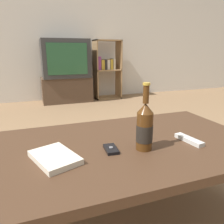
# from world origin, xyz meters

# --- Properties ---
(ground_plane) EXTENTS (12.00, 12.00, 0.00)m
(ground_plane) POSITION_xyz_m (0.00, 0.00, 0.00)
(ground_plane) COLOR #846647
(back_wall) EXTENTS (8.00, 0.05, 2.60)m
(back_wall) POSITION_xyz_m (0.00, 3.02, 1.30)
(back_wall) COLOR beige
(back_wall) RESTS_ON ground_plane
(coffee_table) EXTENTS (1.39, 0.76, 0.40)m
(coffee_table) POSITION_xyz_m (0.00, 0.00, 0.35)
(coffee_table) COLOR #422B1C
(coffee_table) RESTS_ON ground_plane
(tv_stand) EXTENTS (0.80, 0.39, 0.41)m
(tv_stand) POSITION_xyz_m (0.17, 2.76, 0.20)
(tv_stand) COLOR #4C3828
(tv_stand) RESTS_ON ground_plane
(television) EXTENTS (0.74, 0.47, 0.60)m
(television) POSITION_xyz_m (0.17, 2.75, 0.71)
(television) COLOR #2D2D2D
(television) RESTS_ON tv_stand
(bookshelf) EXTENTS (0.45, 0.30, 1.01)m
(bookshelf) POSITION_xyz_m (0.88, 2.81, 0.54)
(bookshelf) COLOR #99754C
(bookshelf) RESTS_ON ground_plane
(beer_bottle) EXTENTS (0.07, 0.07, 0.30)m
(beer_bottle) POSITION_xyz_m (0.09, -0.09, 0.51)
(beer_bottle) COLOR #47280F
(beer_bottle) RESTS_ON coffee_table
(cell_phone) EXTENTS (0.06, 0.10, 0.02)m
(cell_phone) POSITION_xyz_m (-0.06, -0.06, 0.41)
(cell_phone) COLOR black
(cell_phone) RESTS_ON coffee_table
(remote_control) EXTENTS (0.06, 0.16, 0.02)m
(remote_control) POSITION_xyz_m (0.34, -0.09, 0.41)
(remote_control) COLOR beige
(remote_control) RESTS_ON coffee_table
(table_book) EXTENTS (0.21, 0.25, 0.02)m
(table_book) POSITION_xyz_m (-0.30, -0.06, 0.41)
(table_book) COLOR beige
(table_book) RESTS_ON coffee_table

